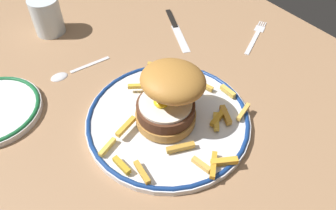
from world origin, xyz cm
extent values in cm
cube|color=#9C7451|center=(0.00, 0.00, -2.00)|extent=(125.21, 84.84, 4.00)
cylinder|color=silver|center=(3.28, -4.81, 0.60)|extent=(29.70, 29.70, 1.20)
torus|color=navy|center=(3.28, -4.81, 1.20)|extent=(29.30, 29.30, 0.80)
cylinder|color=#B47B38|center=(3.62, -5.58, 2.50)|extent=(10.64, 10.64, 1.80)
cylinder|color=#4B2A1A|center=(3.62, -5.58, 4.50)|extent=(10.10, 10.10, 2.20)
cylinder|color=white|center=(3.62, -5.58, 5.85)|extent=(9.09, 9.09, 0.50)
ellipsoid|color=yellow|center=(3.49, -6.37, 6.52)|extent=(2.60, 2.60, 1.40)
ellipsoid|color=#B77934|center=(3.52, -3.94, 10.04)|extent=(11.60, 12.00, 5.80)
cube|color=gold|center=(15.95, -5.38, 2.02)|extent=(3.85, 4.04, 0.85)
cube|color=gold|center=(-8.48, 0.94, 2.75)|extent=(2.91, 2.97, 0.77)
cube|color=gold|center=(7.34, -16.97, 2.06)|extent=(3.76, 1.28, 0.91)
cube|color=gold|center=(9.63, 0.97, 2.05)|extent=(3.44, 3.04, 0.89)
cube|color=gold|center=(-5.70, -5.77, 2.72)|extent=(2.29, 2.88, 0.75)
cube|color=gold|center=(1.56, 5.44, 1.97)|extent=(3.58, 1.70, 0.74)
cube|color=gold|center=(14.72, -6.85, 2.02)|extent=(3.51, 1.48, 0.83)
cube|color=gold|center=(1.64, -12.54, 2.84)|extent=(2.36, 4.65, 0.83)
cube|color=gold|center=(9.14, 2.03, 2.06)|extent=(2.15, 4.59, 0.91)
cube|color=#E6BA49|center=(2.86, -16.99, 1.97)|extent=(2.12, 3.83, 0.74)
cube|color=gold|center=(5.36, 7.93, 2.04)|extent=(3.45, 1.01, 0.87)
cube|color=gold|center=(-2.94, -0.18, 2.08)|extent=(3.86, 1.84, 0.97)
cube|color=gold|center=(10.82, 6.55, 1.96)|extent=(2.15, 4.36, 0.72)
cube|color=gold|center=(9.52, 3.36, 2.08)|extent=(4.14, 2.59, 0.96)
cube|color=gold|center=(10.27, -15.09, 2.02)|extent=(4.36, 1.32, 0.83)
cube|color=gold|center=(10.20, -7.43, 2.03)|extent=(2.56, 4.77, 0.87)
cube|color=gold|center=(16.53, -3.58, 2.09)|extent=(2.98, 4.23, 0.98)
cube|color=gold|center=(-5.63, -4.04, 2.01)|extent=(3.60, 2.01, 0.83)
cylinder|color=silver|center=(-36.41, -10.24, 4.27)|extent=(6.88, 6.88, 8.54)
cylinder|color=silver|center=(-36.41, -10.24, 3.17)|extent=(6.33, 6.33, 6.34)
cube|color=silver|center=(-4.15, 25.35, 0.18)|extent=(5.46, 9.35, 0.36)
cube|color=silver|center=(-6.89, 30.69, 0.18)|extent=(3.05, 3.14, 0.32)
cube|color=silver|center=(-8.57, 32.30, 0.18)|extent=(1.33, 2.25, 0.28)
cube|color=silver|center=(-8.12, 32.53, 0.18)|extent=(1.33, 2.25, 0.28)
cube|color=silver|center=(-7.68, 32.76, 0.18)|extent=(1.33, 2.25, 0.28)
cube|color=silver|center=(-7.23, 32.99, 0.18)|extent=(1.33, 2.25, 0.28)
cube|color=black|center=(-23.27, 16.25, 0.30)|extent=(7.83, 4.25, 0.70)
cube|color=silver|center=(-15.46, 12.91, 0.20)|extent=(10.82, 5.98, 0.24)
cube|color=silver|center=(-19.67, -8.64, 0.20)|extent=(1.28, 9.03, 0.32)
ellipsoid|color=silver|center=(-20.05, -15.63, 0.40)|extent=(2.79, 3.73, 0.90)
camera|label=1|loc=(34.45, -28.19, 46.67)|focal=35.47mm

